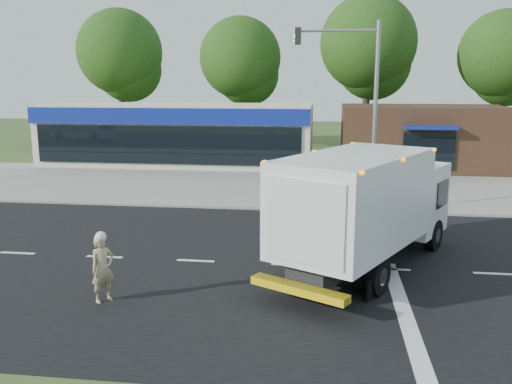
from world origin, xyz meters
TOP-DOWN VIEW (x-y plane):
  - ground at (0.00, 0.00)m, footprint 120.00×120.00m
  - road_asphalt at (0.00, 0.00)m, footprint 60.00×14.00m
  - sidewalk at (0.00, 8.20)m, footprint 60.00×2.40m
  - parking_apron at (0.00, 14.00)m, footprint 60.00×9.00m
  - lane_markings at (1.35, -1.35)m, footprint 55.20×7.00m
  - ems_box_truck at (2.25, -0.03)m, footprint 6.06×8.33m
  - emergency_worker at (-4.58, -3.38)m, footprint 0.72×0.77m
  - retail_strip_mall at (-9.00, 19.93)m, footprint 18.00×6.20m
  - brown_storefront at (7.00, 19.98)m, footprint 10.00×6.70m
  - traffic_signal_pole at (2.35, 7.60)m, footprint 3.51×0.25m
  - background_trees at (-0.85, 28.16)m, footprint 36.77×7.39m

SIDE VIEW (x-z plane):
  - ground at x=0.00m, z-range 0.00..0.00m
  - road_asphalt at x=0.00m, z-range -0.01..0.01m
  - parking_apron at x=0.00m, z-range 0.00..0.02m
  - lane_markings at x=1.35m, z-range 0.01..0.02m
  - sidewalk at x=0.00m, z-range 0.00..0.12m
  - emergency_worker at x=-4.58m, z-range -0.02..1.85m
  - brown_storefront at x=7.00m, z-range 0.00..4.00m
  - retail_strip_mall at x=-9.00m, z-range 0.01..4.01m
  - ems_box_truck at x=2.25m, z-range 0.28..3.88m
  - traffic_signal_pole at x=2.35m, z-range 0.92..8.92m
  - background_trees at x=-0.85m, z-range 1.33..13.43m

